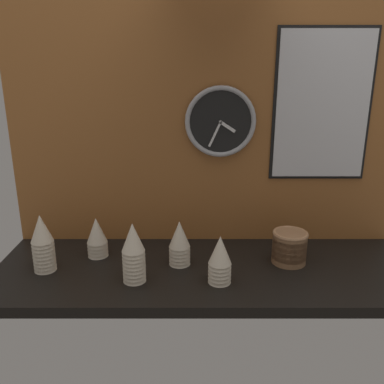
# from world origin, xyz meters

# --- Properties ---
(ground_plane) EXTENTS (1.60, 0.56, 0.04)m
(ground_plane) POSITION_xyz_m (0.00, 0.00, -0.02)
(ground_plane) COLOR black
(wall_tiled_back) EXTENTS (1.60, 0.03, 1.05)m
(wall_tiled_back) POSITION_xyz_m (0.00, 0.27, 0.53)
(wall_tiled_back) COLOR #A3602D
(wall_tiled_back) RESTS_ON ground_plane
(cup_stack_center_left) EXTENTS (0.08, 0.08, 0.22)m
(cup_stack_center_left) POSITION_xyz_m (-0.26, -0.11, 0.11)
(cup_stack_center_left) COLOR beige
(cup_stack_center_left) RESTS_ON ground_plane
(cup_stack_center) EXTENTS (0.08, 0.08, 0.18)m
(cup_stack_center) POSITION_xyz_m (-0.10, 0.02, 0.09)
(cup_stack_center) COLOR beige
(cup_stack_center) RESTS_ON ground_plane
(cup_stack_center_right) EXTENTS (0.08, 0.08, 0.18)m
(cup_stack_center_right) POSITION_xyz_m (0.04, -0.12, 0.09)
(cup_stack_center_right) COLOR beige
(cup_stack_center_right) RESTS_ON ground_plane
(cup_stack_left) EXTENTS (0.08, 0.08, 0.16)m
(cup_stack_left) POSITION_xyz_m (-0.43, 0.09, 0.08)
(cup_stack_left) COLOR beige
(cup_stack_left) RESTS_ON ground_plane
(cup_stack_far_left) EXTENTS (0.08, 0.08, 0.22)m
(cup_stack_far_left) POSITION_xyz_m (-0.60, -0.03, 0.11)
(cup_stack_far_left) COLOR beige
(cup_stack_far_left) RESTS_ON ground_plane
(bowl_stack_right) EXTENTS (0.14, 0.14, 0.13)m
(bowl_stack_right) POSITION_xyz_m (0.32, 0.03, 0.07)
(bowl_stack_right) COLOR #996B47
(bowl_stack_right) RESTS_ON ground_plane
(wall_clock) EXTENTS (0.29, 0.03, 0.29)m
(wall_clock) POSITION_xyz_m (0.06, 0.23, 0.52)
(wall_clock) COLOR black
(menu_board) EXTENTS (0.39, 0.01, 0.60)m
(menu_board) POSITION_xyz_m (0.47, 0.24, 0.58)
(menu_board) COLOR black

